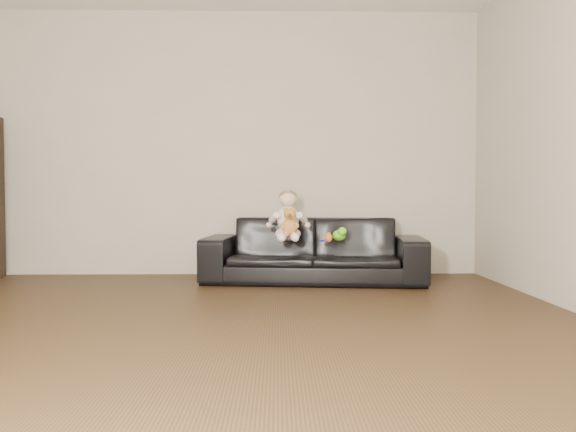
{
  "coord_description": "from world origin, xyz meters",
  "views": [
    {
      "loc": [
        0.52,
        -2.84,
        0.77
      ],
      "look_at": [
        0.61,
        2.15,
        0.6
      ],
      "focal_mm": 35.0,
      "sensor_mm": 36.0,
      "label": 1
    }
  ],
  "objects_px": {
    "baby": "(288,218)",
    "toy_blue_disc": "(326,241)",
    "toy_green": "(339,235)",
    "sofa": "(314,250)",
    "toy_rattle": "(328,238)",
    "teddy_bear": "(289,222)"
  },
  "relations": [
    {
      "from": "toy_green",
      "to": "sofa",
      "type": "bearing_deg",
      "value": 146.04
    },
    {
      "from": "sofa",
      "to": "toy_blue_disc",
      "type": "xyz_separation_m",
      "value": [
        0.09,
        -0.21,
        0.1
      ]
    },
    {
      "from": "baby",
      "to": "toy_blue_disc",
      "type": "height_order",
      "value": "baby"
    },
    {
      "from": "baby",
      "to": "toy_rattle",
      "type": "xyz_separation_m",
      "value": [
        0.35,
        -0.15,
        -0.16
      ]
    },
    {
      "from": "sofa",
      "to": "teddy_bear",
      "type": "height_order",
      "value": "teddy_bear"
    },
    {
      "from": "toy_rattle",
      "to": "toy_blue_disc",
      "type": "distance_m",
      "value": 0.07
    },
    {
      "from": "sofa",
      "to": "toy_blue_disc",
      "type": "relative_size",
      "value": 21.55
    },
    {
      "from": "toy_green",
      "to": "toy_blue_disc",
      "type": "bearing_deg",
      "value": -153.8
    },
    {
      "from": "teddy_bear",
      "to": "baby",
      "type": "bearing_deg",
      "value": 100.13
    },
    {
      "from": "baby",
      "to": "toy_green",
      "type": "relative_size",
      "value": 3.19
    },
    {
      "from": "toy_green",
      "to": "toy_rattle",
      "type": "distance_m",
      "value": 0.16
    },
    {
      "from": "toy_green",
      "to": "toy_blue_disc",
      "type": "xyz_separation_m",
      "value": [
        -0.12,
        -0.06,
        -0.04
      ]
    },
    {
      "from": "sofa",
      "to": "toy_rattle",
      "type": "height_order",
      "value": "sofa"
    },
    {
      "from": "baby",
      "to": "toy_green",
      "type": "bearing_deg",
      "value": -2.8
    },
    {
      "from": "baby",
      "to": "sofa",
      "type": "bearing_deg",
      "value": 26.59
    },
    {
      "from": "baby",
      "to": "toy_blue_disc",
      "type": "bearing_deg",
      "value": -14.86
    },
    {
      "from": "sofa",
      "to": "toy_blue_disc",
      "type": "bearing_deg",
      "value": -59.97
    },
    {
      "from": "baby",
      "to": "toy_rattle",
      "type": "bearing_deg",
      "value": -22.07
    },
    {
      "from": "sofa",
      "to": "teddy_bear",
      "type": "bearing_deg",
      "value": -126.2
    },
    {
      "from": "sofa",
      "to": "toy_green",
      "type": "xyz_separation_m",
      "value": [
        0.22,
        -0.15,
        0.14
      ]
    },
    {
      "from": "baby",
      "to": "toy_rattle",
      "type": "distance_m",
      "value": 0.41
    },
    {
      "from": "sofa",
      "to": "toy_blue_disc",
      "type": "height_order",
      "value": "sofa"
    }
  ]
}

